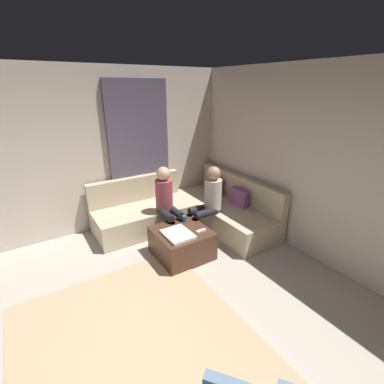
{
  "coord_description": "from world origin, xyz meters",
  "views": [
    {
      "loc": [
        1.69,
        -0.49,
        2.39
      ],
      "look_at": [
        -1.63,
        1.63,
        0.85
      ],
      "focal_mm": 25.6,
      "sensor_mm": 36.0,
      "label": 1
    }
  ],
  "objects_px": {
    "game_remote": "(201,231)",
    "ottoman": "(182,243)",
    "person_on_couch_back": "(208,200)",
    "sectional_couch": "(190,211)",
    "coffee_mug": "(184,219)",
    "person_on_couch_side": "(167,201)"
  },
  "relations": [
    {
      "from": "ottoman",
      "to": "person_on_couch_back",
      "type": "xyz_separation_m",
      "value": [
        -0.27,
        0.66,
        0.45
      ]
    },
    {
      "from": "sectional_couch",
      "to": "ottoman",
      "type": "height_order",
      "value": "sectional_couch"
    },
    {
      "from": "sectional_couch",
      "to": "game_remote",
      "type": "bearing_deg",
      "value": -23.06
    },
    {
      "from": "sectional_couch",
      "to": "game_remote",
      "type": "distance_m",
      "value": 1.01
    },
    {
      "from": "ottoman",
      "to": "coffee_mug",
      "type": "xyz_separation_m",
      "value": [
        -0.22,
        0.18,
        0.26
      ]
    },
    {
      "from": "game_remote",
      "to": "ottoman",
      "type": "bearing_deg",
      "value": -129.29
    },
    {
      "from": "person_on_couch_back",
      "to": "coffee_mug",
      "type": "bearing_deg",
      "value": 96.06
    },
    {
      "from": "sectional_couch",
      "to": "coffee_mug",
      "type": "xyz_separation_m",
      "value": [
        0.52,
        -0.43,
        0.19
      ]
    },
    {
      "from": "game_remote",
      "to": "person_on_couch_back",
      "type": "xyz_separation_m",
      "value": [
        -0.45,
        0.44,
        0.23
      ]
    },
    {
      "from": "sectional_couch",
      "to": "coffee_mug",
      "type": "relative_size",
      "value": 26.84
    },
    {
      "from": "ottoman",
      "to": "person_on_couch_back",
      "type": "bearing_deg",
      "value": 112.22
    },
    {
      "from": "coffee_mug",
      "to": "game_remote",
      "type": "distance_m",
      "value": 0.4
    },
    {
      "from": "sectional_couch",
      "to": "person_on_couch_back",
      "type": "bearing_deg",
      "value": 6.77
    },
    {
      "from": "ottoman",
      "to": "coffee_mug",
      "type": "relative_size",
      "value": 8.0
    },
    {
      "from": "sectional_couch",
      "to": "person_on_couch_back",
      "type": "xyz_separation_m",
      "value": [
        0.46,
        0.06,
        0.38
      ]
    },
    {
      "from": "sectional_couch",
      "to": "coffee_mug",
      "type": "distance_m",
      "value": 0.7
    },
    {
      "from": "game_remote",
      "to": "person_on_couch_back",
      "type": "height_order",
      "value": "person_on_couch_back"
    },
    {
      "from": "person_on_couch_back",
      "to": "person_on_couch_side",
      "type": "xyz_separation_m",
      "value": [
        -0.32,
        -0.59,
        0.0
      ]
    },
    {
      "from": "person_on_couch_back",
      "to": "person_on_couch_side",
      "type": "height_order",
      "value": "same"
    },
    {
      "from": "coffee_mug",
      "to": "person_on_couch_side",
      "type": "height_order",
      "value": "person_on_couch_side"
    },
    {
      "from": "coffee_mug",
      "to": "person_on_couch_side",
      "type": "bearing_deg",
      "value": -164.43
    },
    {
      "from": "coffee_mug",
      "to": "ottoman",
      "type": "bearing_deg",
      "value": -39.29
    }
  ]
}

